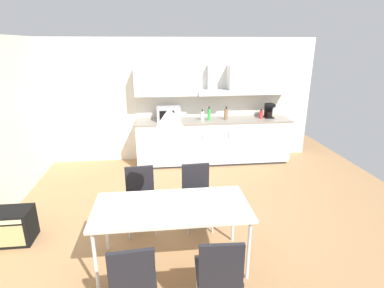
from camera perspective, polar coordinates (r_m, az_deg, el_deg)
name	(u,v)px	position (r m, az deg, el deg)	size (l,w,h in m)	color
ground_plane	(182,224)	(4.41, -1.88, -14.94)	(7.64, 7.87, 0.02)	#9E754C
wall_back	(171,101)	(6.46, -3.98, 8.25)	(6.11, 0.10, 2.56)	silver
kitchen_counter	(213,141)	(6.38, 4.00, 0.65)	(3.20, 0.68, 0.94)	#333333
backsplash_tile	(211,105)	(6.51, 3.64, 7.35)	(3.18, 0.02, 0.46)	silver
upper_wall_cabinets	(213,81)	(6.27, 3.99, 11.92)	(3.18, 0.40, 0.58)	silver
microwave	(169,114)	(6.12, -4.47, 5.75)	(0.48, 0.35, 0.28)	#ADADB2
coffee_maker	(269,111)	(6.57, 14.45, 6.18)	(0.18, 0.19, 0.30)	black
bottle_brown	(226,114)	(6.23, 6.51, 5.69)	(0.08, 0.08, 0.27)	brown
bottle_green	(209,114)	(6.15, 3.26, 5.67)	(0.06, 0.06, 0.28)	green
bottle_white	(202,116)	(6.17, 1.97, 5.44)	(0.07, 0.07, 0.22)	white
bottle_red	(261,114)	(6.48, 13.02, 5.52)	(0.08, 0.08, 0.19)	red
dining_table	(172,209)	(3.35, -3.87, -12.33)	(1.69, 0.78, 0.75)	silver
chair_near_left	(133,277)	(2.84, -11.20, -23.57)	(0.43, 0.43, 0.87)	black
chair_far_right	(197,189)	(4.14, 0.90, -8.66)	(0.42, 0.42, 0.87)	black
chair_near_right	(219,270)	(2.87, 5.21, -22.75)	(0.42, 0.42, 0.87)	black
chair_far_left	(140,192)	(4.12, -9.81, -9.09)	(0.43, 0.43, 0.87)	black
guitar_amp	(11,226)	(4.57, -31.19, -13.24)	(0.52, 0.37, 0.44)	black
pendant_lamp	(170,119)	(2.96, -4.30, 4.84)	(0.32, 0.32, 0.22)	silver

